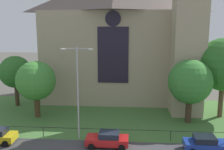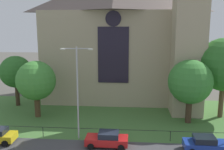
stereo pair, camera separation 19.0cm
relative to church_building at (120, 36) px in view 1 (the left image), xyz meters
The scene contains 11 objects.
ground 13.58m from the church_building, 92.21° to the right, with size 160.00×160.00×0.00m, color #56544C.
grass_verge 14.97m from the church_building, 91.80° to the right, with size 120.00×20.00×0.01m, color #477538.
church_building is the anchor object (origin of this frame).
iron_railing 18.86m from the church_building, 92.70° to the right, with size 27.16×0.07×1.13m.
tree_right_near 14.96m from the church_building, 50.40° to the right, with size 5.36×5.36×7.86m.
tree_left_near 15.60m from the church_building, 135.37° to the right, with size 5.09×5.09×7.43m.
tree_right_far 16.34m from the church_building, 31.81° to the right, with size 6.79×6.79×10.38m.
tree_left_far 17.02m from the church_building, 159.18° to the right, with size 4.70×4.70×7.51m.
streetlamp_near 17.39m from the church_building, 102.39° to the right, with size 3.37×0.26×9.77m.
parked_car_red 20.38m from the church_building, 91.32° to the right, with size 4.22×2.05×1.51m.
parked_car_blue 22.55m from the church_building, 63.77° to the right, with size 4.21×2.05×1.51m.
Camera 1 is at (2.12, -22.83, 11.79)m, focal length 41.14 mm.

